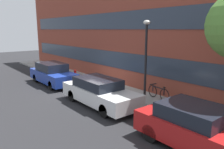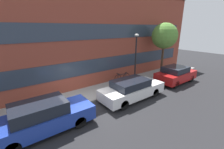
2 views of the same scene
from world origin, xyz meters
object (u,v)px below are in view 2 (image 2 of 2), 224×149
object	(u,v)px
bicycle	(122,77)
lamp_post	(136,54)
parked_car_red	(176,74)
parked_car_blue	(44,117)
street_tree	(164,36)
fire_hydrant	(46,105)
parked_car_white	(132,89)

from	to	relation	value
bicycle	lamp_post	xyz separation A→B (m)	(0.21, -1.29, 2.15)
parked_car_red	bicycle	distance (m)	4.62
bicycle	parked_car_blue	bearing A→B (deg)	28.36
parked_car_red	street_tree	world-z (taller)	street_tree
parked_car_red	fire_hydrant	xyz separation A→B (m)	(-10.25, 1.48, -0.18)
parked_car_red	lamp_post	bearing A→B (deg)	157.62
parked_car_white	street_tree	world-z (taller)	street_tree
parked_car_red	street_tree	size ratio (longest dim) A/B	0.78
fire_hydrant	lamp_post	distance (m)	7.07
lamp_post	street_tree	bearing A→B (deg)	4.17
street_tree	parked_car_white	bearing A→B (deg)	-162.80
parked_car_blue	parked_car_red	bearing A→B (deg)	0.00
parked_car_blue	bicycle	size ratio (longest dim) A/B	2.86
parked_car_blue	fire_hydrant	xyz separation A→B (m)	(0.47, 1.48, -0.19)
fire_hydrant	parked_car_blue	bearing A→B (deg)	-107.69
fire_hydrant	bicycle	bearing A→B (deg)	10.85
parked_car_blue	bicycle	world-z (taller)	parked_car_blue
parked_car_white	bicycle	bearing A→B (deg)	61.29
fire_hydrant	bicycle	world-z (taller)	fire_hydrant
parked_car_blue	parked_car_white	size ratio (longest dim) A/B	0.96
parked_car_white	street_tree	size ratio (longest dim) A/B	0.94
parked_car_white	lamp_post	size ratio (longest dim) A/B	1.14
parked_car_red	street_tree	xyz separation A→B (m)	(0.36, 1.73, 3.12)
parked_car_red	street_tree	bearing A→B (deg)	78.26
lamp_post	fire_hydrant	bearing A→B (deg)	179.70
parked_car_blue	parked_car_white	bearing A→B (deg)	0.00
parked_car_white	fire_hydrant	xyz separation A→B (m)	(-5.04, 1.48, -0.15)
parked_car_blue	fire_hydrant	size ratio (longest dim) A/B	5.52
parked_car_blue	street_tree	world-z (taller)	street_tree
fire_hydrant	lamp_post	bearing A→B (deg)	-0.30
parked_car_white	fire_hydrant	distance (m)	5.25
parked_car_blue	street_tree	size ratio (longest dim) A/B	0.90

